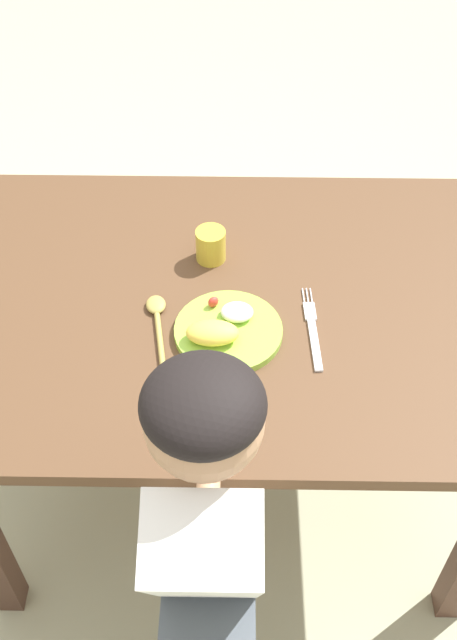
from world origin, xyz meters
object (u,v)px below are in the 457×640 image
at_px(drinking_cup, 211,245).
at_px(person, 207,583).
at_px(fork, 313,330).
at_px(spoon, 157,319).
at_px(plate, 225,330).

relative_size(drinking_cup, person, 0.07).
height_order(fork, person, person).
relative_size(fork, drinking_cup, 3.02).
bearing_deg(spoon, person, -176.42).
bearing_deg(fork, drinking_cup, 41.35).
bearing_deg(fork, plate, 91.42).
distance_m(plate, drinking_cup, 0.24).
bearing_deg(spoon, plate, -114.18).
xyz_separation_m(plate, spoon, (-0.14, 0.04, -0.01)).
relative_size(plate, person, 0.21).
bearing_deg(plate, fork, 4.38).
distance_m(fork, person, 0.54).
distance_m(plate, spoon, 0.15).
xyz_separation_m(fork, spoon, (-0.32, 0.02, 0.00)).
bearing_deg(person, fork, 67.87).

